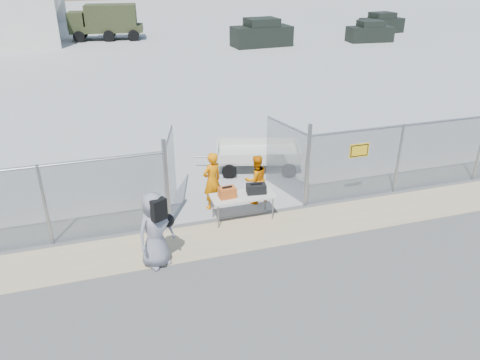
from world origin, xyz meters
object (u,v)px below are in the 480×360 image
object	(u,v)px
security_worker_left	(212,181)
security_worker_right	(256,179)
visitor	(155,230)
folding_table	(243,207)
utility_trailer	(258,156)

from	to	relation	value
security_worker_left	security_worker_right	size ratio (longest dim) A/B	1.15
security_worker_left	visitor	world-z (taller)	visitor
folding_table	utility_trailer	world-z (taller)	utility_trailer
visitor	security_worker_left	bearing A→B (deg)	22.79
visitor	utility_trailer	size ratio (longest dim) A/B	0.52
security_worker_right	folding_table	bearing A→B (deg)	41.14
security_worker_left	visitor	distance (m)	2.99
visitor	folding_table	bearing A→B (deg)	1.82
folding_table	security_worker_left	bearing A→B (deg)	126.08
security_worker_left	security_worker_right	distance (m)	1.31
security_worker_left	utility_trailer	bearing A→B (deg)	-157.59
utility_trailer	security_worker_left	bearing A→B (deg)	-118.09
security_worker_left	visitor	xyz separation A→B (m)	(-1.92, -2.30, 0.08)
folding_table	security_worker_right	world-z (taller)	security_worker_right
security_worker_left	utility_trailer	size ratio (longest dim) A/B	0.48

